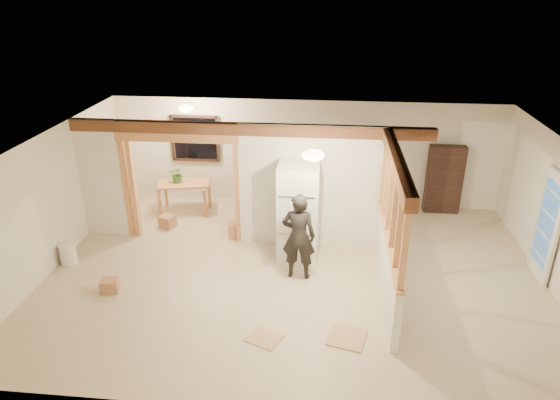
# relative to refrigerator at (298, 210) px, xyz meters

# --- Properties ---
(floor) EXTENTS (9.00, 6.50, 0.01)m
(floor) POSITION_rel_refrigerator_xyz_m (-0.00, -0.77, -0.94)
(floor) COLOR #C7B294
(floor) RESTS_ON ground
(ceiling) EXTENTS (9.00, 6.50, 0.01)m
(ceiling) POSITION_rel_refrigerator_xyz_m (-0.00, -0.77, 1.57)
(ceiling) COLOR white
(wall_back) EXTENTS (9.00, 0.01, 2.50)m
(wall_back) POSITION_rel_refrigerator_xyz_m (-0.00, 2.48, 0.32)
(wall_back) COLOR silver
(wall_back) RESTS_ON floor
(wall_front) EXTENTS (9.00, 0.01, 2.50)m
(wall_front) POSITION_rel_refrigerator_xyz_m (-0.00, -4.02, 0.32)
(wall_front) COLOR silver
(wall_front) RESTS_ON floor
(wall_left) EXTENTS (0.01, 6.50, 2.50)m
(wall_left) POSITION_rel_refrigerator_xyz_m (-4.50, -0.77, 0.32)
(wall_left) COLOR silver
(wall_left) RESTS_ON floor
(partition_left_stub) EXTENTS (0.90, 0.12, 2.50)m
(partition_left_stub) POSITION_rel_refrigerator_xyz_m (-4.05, 0.43, 0.32)
(partition_left_stub) COLOR silver
(partition_left_stub) RESTS_ON floor
(partition_center) EXTENTS (2.80, 0.12, 2.50)m
(partition_center) POSITION_rel_refrigerator_xyz_m (0.20, 0.43, 0.32)
(partition_center) COLOR silver
(partition_center) RESTS_ON floor
(doorway_frame) EXTENTS (2.46, 0.14, 2.20)m
(doorway_frame) POSITION_rel_refrigerator_xyz_m (-2.40, 0.43, 0.17)
(doorway_frame) COLOR tan
(doorway_frame) RESTS_ON floor
(header_beam_back) EXTENTS (7.00, 0.18, 0.22)m
(header_beam_back) POSITION_rel_refrigerator_xyz_m (-1.00, 0.43, 1.45)
(header_beam_back) COLOR brown
(header_beam_back) RESTS_ON ceiling
(header_beam_right) EXTENTS (0.18, 3.30, 0.22)m
(header_beam_right) POSITION_rel_refrigerator_xyz_m (1.60, -1.17, 1.45)
(header_beam_right) COLOR brown
(header_beam_right) RESTS_ON ceiling
(pony_wall) EXTENTS (0.12, 3.20, 1.00)m
(pony_wall) POSITION_rel_refrigerator_xyz_m (1.60, -1.17, -0.43)
(pony_wall) COLOR silver
(pony_wall) RESTS_ON floor
(stud_partition) EXTENTS (0.14, 3.20, 1.32)m
(stud_partition) POSITION_rel_refrigerator_xyz_m (1.60, -1.17, 0.73)
(stud_partition) COLOR tan
(stud_partition) RESTS_ON pony_wall
(window_back) EXTENTS (1.12, 0.10, 1.10)m
(window_back) POSITION_rel_refrigerator_xyz_m (-2.60, 2.40, 0.62)
(window_back) COLOR black
(window_back) RESTS_ON wall_back
(french_door) EXTENTS (0.12, 0.86, 2.00)m
(french_door) POSITION_rel_refrigerator_xyz_m (4.42, -0.37, 0.07)
(french_door) COLOR white
(french_door) RESTS_ON floor
(ceiling_dome_main) EXTENTS (0.36, 0.36, 0.16)m
(ceiling_dome_main) POSITION_rel_refrigerator_xyz_m (0.30, -1.27, 1.55)
(ceiling_dome_main) COLOR #FFEABF
(ceiling_dome_main) RESTS_ON ceiling
(ceiling_dome_util) EXTENTS (0.32, 0.32, 0.14)m
(ceiling_dome_util) POSITION_rel_refrigerator_xyz_m (-2.50, 1.53, 1.55)
(ceiling_dome_util) COLOR #FFEABF
(ceiling_dome_util) RESTS_ON ceiling
(hanging_bulb) EXTENTS (0.07, 0.07, 0.07)m
(hanging_bulb) POSITION_rel_refrigerator_xyz_m (-2.00, 0.83, 1.25)
(hanging_bulb) COLOR #FFD88C
(hanging_bulb) RESTS_ON ceiling
(refrigerator) EXTENTS (0.77, 0.75, 1.87)m
(refrigerator) POSITION_rel_refrigerator_xyz_m (0.00, 0.00, 0.00)
(refrigerator) COLOR white
(refrigerator) RESTS_ON floor
(woman) EXTENTS (0.62, 0.43, 1.64)m
(woman) POSITION_rel_refrigerator_xyz_m (0.07, -0.84, -0.12)
(woman) COLOR #2B2626
(woman) RESTS_ON floor
(work_table) EXTENTS (1.24, 0.80, 0.72)m
(work_table) POSITION_rel_refrigerator_xyz_m (-2.73, 1.67, -0.57)
(work_table) COLOR tan
(work_table) RESTS_ON floor
(potted_plant) EXTENTS (0.34, 0.30, 0.38)m
(potted_plant) POSITION_rel_refrigerator_xyz_m (-2.87, 1.71, -0.02)
(potted_plant) COLOR #2C5922
(potted_plant) RESTS_ON work_table
(shop_vac) EXTENTS (0.55, 0.55, 0.63)m
(shop_vac) POSITION_rel_refrigerator_xyz_m (-3.95, 1.23, -0.62)
(shop_vac) COLOR #9C0E0C
(shop_vac) RESTS_ON floor
(bookshelf) EXTENTS (0.80, 0.27, 1.59)m
(bookshelf) POSITION_rel_refrigerator_xyz_m (3.19, 2.28, -0.14)
(bookshelf) COLOR black
(bookshelf) RESTS_ON floor
(bucket) EXTENTS (0.39, 0.39, 0.39)m
(bucket) POSITION_rel_refrigerator_xyz_m (-4.32, -0.82, -0.74)
(bucket) COLOR white
(bucket) RESTS_ON floor
(box_util_a) EXTENTS (0.44, 0.40, 0.33)m
(box_util_a) POSITION_rel_refrigerator_xyz_m (-1.31, 0.59, -0.77)
(box_util_a) COLOR #AD7853
(box_util_a) RESTS_ON floor
(box_util_b) EXTENTS (0.37, 0.37, 0.27)m
(box_util_b) POSITION_rel_refrigerator_xyz_m (-2.90, 0.84, -0.80)
(box_util_b) COLOR #AD7853
(box_util_b) RESTS_ON floor
(box_front) EXTENTS (0.33, 0.29, 0.24)m
(box_front) POSITION_rel_refrigerator_xyz_m (-3.15, -1.67, -0.82)
(box_front) COLOR #AD7853
(box_front) RESTS_ON floor
(floor_panel_near) EXTENTS (0.66, 0.66, 0.02)m
(floor_panel_near) POSITION_rel_refrigerator_xyz_m (0.93, -2.49, -0.93)
(floor_panel_near) COLOR tan
(floor_panel_near) RESTS_ON floor
(floor_panel_far) EXTENTS (0.61, 0.56, 0.02)m
(floor_panel_far) POSITION_rel_refrigerator_xyz_m (-0.32, -2.64, -0.93)
(floor_panel_far) COLOR tan
(floor_panel_far) RESTS_ON floor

